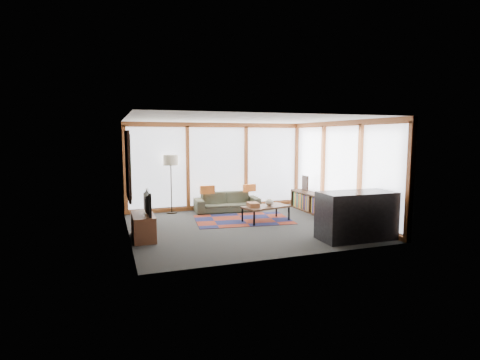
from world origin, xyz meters
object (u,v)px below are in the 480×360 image
object	(u,v)px
coffee_table	(266,214)
tv_console	(143,226)
floor_lamp	(171,184)
bookshelf	(315,204)
sofa	(227,202)
bar_counter	(356,215)
television	(144,203)

from	to	relation	value
coffee_table	tv_console	xyz separation A→B (m)	(-3.16, -0.66, 0.07)
floor_lamp	bookshelf	xyz separation A→B (m)	(3.88, -1.39, -0.56)
sofa	floor_lamp	xyz separation A→B (m)	(-1.59, 0.24, 0.56)
sofa	bookshelf	xyz separation A→B (m)	(2.29, -1.14, 0.00)
tv_console	bar_counter	world-z (taller)	bar_counter
bar_counter	coffee_table	bearing A→B (deg)	119.39
television	floor_lamp	bearing A→B (deg)	-19.79
sofa	television	distance (m)	3.50
bookshelf	tv_console	xyz separation A→B (m)	(-4.90, -1.12, -0.01)
television	sofa	bearing A→B (deg)	-46.87
coffee_table	bar_counter	world-z (taller)	bar_counter
floor_lamp	television	distance (m)	2.74
floor_lamp	television	size ratio (longest dim) A/B	1.91
floor_lamp	bookshelf	bearing A→B (deg)	-19.69
coffee_table	television	distance (m)	3.26
bookshelf	bar_counter	world-z (taller)	bar_counter
floor_lamp	bookshelf	distance (m)	4.16
bookshelf	bar_counter	xyz separation A→B (m)	(-0.59, -2.67, 0.23)
floor_lamp	tv_console	size ratio (longest dim) A/B	1.55
bookshelf	bar_counter	distance (m)	2.75
sofa	tv_console	distance (m)	3.46
sofa	coffee_table	bearing A→B (deg)	-67.49
tv_console	television	bearing A→B (deg)	-49.59
bar_counter	tv_console	bearing A→B (deg)	162.05
bookshelf	tv_console	world-z (taller)	bookshelf
floor_lamp	tv_console	xyz separation A→B (m)	(-1.02, -2.51, -0.57)
sofa	coffee_table	distance (m)	1.70
bookshelf	television	world-z (taller)	television
sofa	bar_counter	bearing A→B (deg)	-62.29
floor_lamp	coffee_table	xyz separation A→B (m)	(2.14, -1.86, -0.64)
floor_lamp	bar_counter	size ratio (longest dim) A/B	1.04
bar_counter	television	bearing A→B (deg)	162.40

